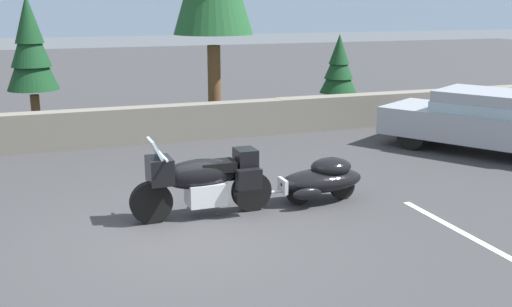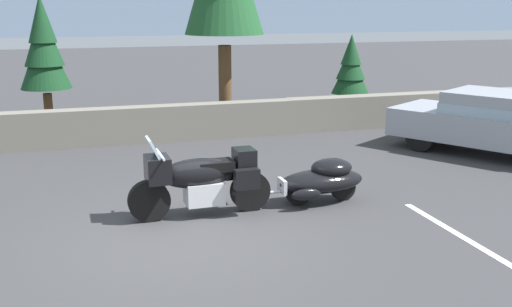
{
  "view_description": "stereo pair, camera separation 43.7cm",
  "coord_description": "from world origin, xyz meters",
  "px_view_note": "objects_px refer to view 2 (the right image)",
  "views": [
    {
      "loc": [
        -1.78,
        -8.12,
        3.32
      ],
      "look_at": [
        1.52,
        1.22,
        0.85
      ],
      "focal_mm": 42.46,
      "sensor_mm": 36.0,
      "label": 1
    },
    {
      "loc": [
        -1.37,
        -8.26,
        3.32
      ],
      "look_at": [
        1.52,
        1.22,
        0.85
      ],
      "focal_mm": 42.46,
      "sensor_mm": 36.0,
      "label": 2
    }
  ],
  "objects_px": {
    "touring_motorcycle": "(200,178)",
    "pine_tree_far_right": "(351,67)",
    "sedan_at_right_edge": "(500,121)",
    "car_shaped_trailer": "(322,179)",
    "pine_tree_secondary": "(43,47)"
  },
  "relations": [
    {
      "from": "car_shaped_trailer",
      "to": "touring_motorcycle",
      "type": "bearing_deg",
      "value": -178.78
    },
    {
      "from": "touring_motorcycle",
      "to": "pine_tree_secondary",
      "type": "relative_size",
      "value": 0.65
    },
    {
      "from": "sedan_at_right_edge",
      "to": "pine_tree_far_right",
      "type": "xyz_separation_m",
      "value": [
        -1.41,
        4.67,
        0.78
      ]
    },
    {
      "from": "touring_motorcycle",
      "to": "sedan_at_right_edge",
      "type": "distance_m",
      "value": 7.45
    },
    {
      "from": "touring_motorcycle",
      "to": "car_shaped_trailer",
      "type": "relative_size",
      "value": 1.05
    },
    {
      "from": "car_shaped_trailer",
      "to": "sedan_at_right_edge",
      "type": "relative_size",
      "value": 0.46
    },
    {
      "from": "touring_motorcycle",
      "to": "pine_tree_far_right",
      "type": "bearing_deg",
      "value": 49.07
    },
    {
      "from": "touring_motorcycle",
      "to": "car_shaped_trailer",
      "type": "distance_m",
      "value": 2.12
    },
    {
      "from": "sedan_at_right_edge",
      "to": "car_shaped_trailer",
      "type": "bearing_deg",
      "value": -159.13
    },
    {
      "from": "car_shaped_trailer",
      "to": "pine_tree_secondary",
      "type": "height_order",
      "value": "pine_tree_secondary"
    },
    {
      "from": "pine_tree_secondary",
      "to": "pine_tree_far_right",
      "type": "xyz_separation_m",
      "value": [
        8.24,
        -0.91,
        -0.67
      ]
    },
    {
      "from": "pine_tree_secondary",
      "to": "touring_motorcycle",
      "type": "bearing_deg",
      "value": -71.84
    },
    {
      "from": "sedan_at_right_edge",
      "to": "touring_motorcycle",
      "type": "bearing_deg",
      "value": -164.6
    },
    {
      "from": "car_shaped_trailer",
      "to": "sedan_at_right_edge",
      "type": "bearing_deg",
      "value": 20.87
    },
    {
      "from": "car_shaped_trailer",
      "to": "pine_tree_secondary",
      "type": "relative_size",
      "value": 0.62
    }
  ]
}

